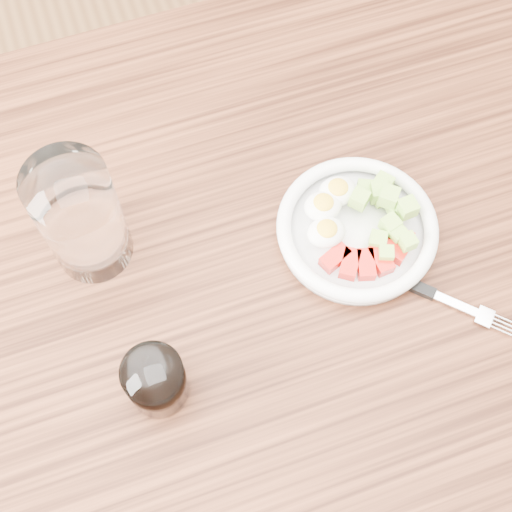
{
  "coord_description": "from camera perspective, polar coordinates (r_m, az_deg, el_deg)",
  "views": [
    {
      "loc": [
        -0.13,
        -0.33,
        1.59
      ],
      "look_at": [
        -0.01,
        0.01,
        0.8
      ],
      "focal_mm": 50.0,
      "sensor_mm": 36.0,
      "label": 1
    }
  ],
  "objects": [
    {
      "name": "water_glass",
      "position": [
        0.85,
        -13.86,
        3.02
      ],
      "size": [
        0.1,
        0.1,
        0.17
      ],
      "primitive_type": "cylinder",
      "color": "white",
      "rests_on": "dining_table"
    },
    {
      "name": "fork",
      "position": [
        0.9,
        12.82,
        -2.49
      ],
      "size": [
        0.16,
        0.16,
        0.01
      ],
      "color": "black",
      "rests_on": "dining_table"
    },
    {
      "name": "coffee_glass",
      "position": [
        0.81,
        -8.02,
        -9.87
      ],
      "size": [
        0.07,
        0.07,
        0.08
      ],
      "color": "white",
      "rests_on": "dining_table"
    },
    {
      "name": "dining_table",
      "position": [
        0.98,
        0.74,
        -3.49
      ],
      "size": [
        1.5,
        0.9,
        0.77
      ],
      "color": "brown",
      "rests_on": "ground"
    },
    {
      "name": "ground",
      "position": [
        1.63,
        0.46,
        -12.01
      ],
      "size": [
        4.0,
        4.0,
        0.0
      ],
      "primitive_type": "plane",
      "color": "brown",
      "rests_on": "ground"
    },
    {
      "name": "bowl",
      "position": [
        0.9,
        8.05,
        2.34
      ],
      "size": [
        0.2,
        0.2,
        0.05
      ],
      "color": "white",
      "rests_on": "dining_table"
    }
  ]
}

